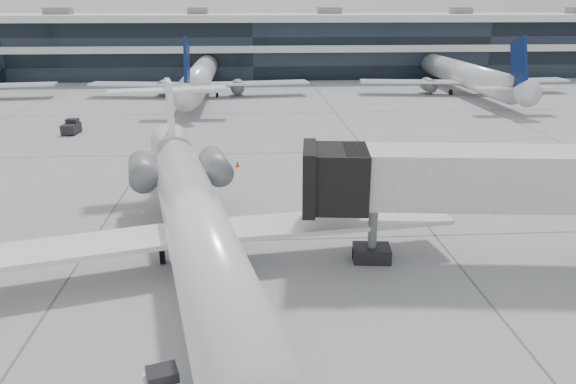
{
  "coord_description": "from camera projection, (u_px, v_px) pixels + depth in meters",
  "views": [
    {
      "loc": [
        -0.78,
        -29.93,
        12.99
      ],
      "look_at": [
        1.34,
        0.96,
        2.6
      ],
      "focal_mm": 35.0,
      "sensor_mm": 36.0,
      "label": 1
    }
  ],
  "objects": [
    {
      "name": "ground",
      "position": [
        266.0,
        240.0,
        32.5
      ],
      "size": [
        220.0,
        220.0,
        0.0
      ],
      "primitive_type": "plane",
      "color": "gray",
      "rests_on": "ground"
    },
    {
      "name": "terminal",
      "position": [
        252.0,
        48.0,
        108.46
      ],
      "size": [
        170.0,
        22.0,
        10.0
      ],
      "primitive_type": "cube",
      "color": "black",
      "rests_on": "ground"
    },
    {
      "name": "bg_jet_center",
      "position": [
        201.0,
        95.0,
        83.99
      ],
      "size": [
        32.0,
        40.0,
        9.6
      ],
      "primitive_type": null,
      "color": "white",
      "rests_on": "ground"
    },
    {
      "name": "bg_jet_right",
      "position": [
        462.0,
        93.0,
        86.6
      ],
      "size": [
        32.0,
        40.0,
        9.6
      ],
      "primitive_type": null,
      "color": "white",
      "rests_on": "ground"
    },
    {
      "name": "regional_jet",
      "position": [
        196.0,
        221.0,
        28.03
      ],
      "size": [
        27.49,
        34.25,
        7.96
      ],
      "rotation": [
        0.0,
        0.0,
        0.2
      ],
      "color": "white",
      "rests_on": "ground"
    },
    {
      "name": "jet_bridge",
      "position": [
        517.0,
        179.0,
        28.29
      ],
      "size": [
        19.66,
        5.78,
        6.31
      ],
      "rotation": [
        0.0,
        0.0,
        -0.11
      ],
      "color": "#AEB0B2",
      "rests_on": "ground"
    },
    {
      "name": "traffic_cone",
      "position": [
        237.0,
        164.0,
        47.14
      ],
      "size": [
        0.47,
        0.47,
        0.54
      ],
      "rotation": [
        0.0,
        0.0,
        0.35
      ],
      "color": "#FF3D0D",
      "rests_on": "ground"
    },
    {
      "name": "far_tug",
      "position": [
        71.0,
        127.0,
        59.02
      ],
      "size": [
        1.61,
        2.49,
        1.51
      ],
      "rotation": [
        0.0,
        0.0,
        -0.09
      ],
      "color": "black",
      "rests_on": "ground"
    }
  ]
}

